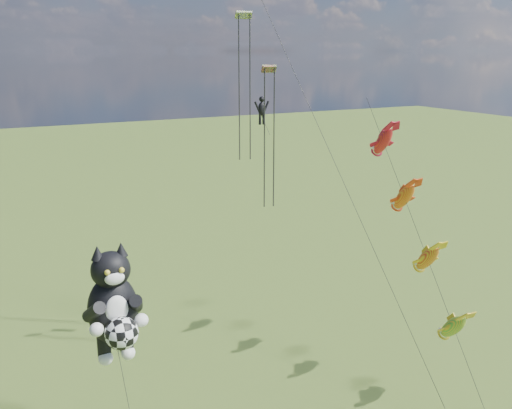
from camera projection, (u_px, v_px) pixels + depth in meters
name	position (u px, v px, depth m)	size (l,w,h in m)	color
cat_kite_rig	(114.00, 305.00, 27.82)	(2.84, 4.26, 11.68)	brown
fish_windsock_rig	(416.00, 227.00, 36.16)	(2.71, 15.81, 17.37)	brown
parafoil_rig	(264.00, 107.00, 37.01)	(5.74, 16.80, 26.27)	brown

